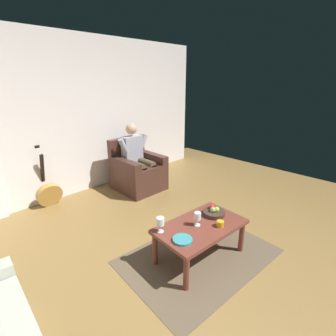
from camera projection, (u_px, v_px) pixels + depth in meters
The scene contains 12 objects.
ground_plane at pixel (228, 282), 2.53m from camera, with size 7.44×7.44×0.00m, color brown.
wall_back at pixel (70, 118), 4.16m from camera, with size 5.76×0.06×2.64m, color silver.
rug at pixel (199, 256), 2.90m from camera, with size 1.70×1.19×0.01m, color brown.
armchair at pixel (137, 172), 4.62m from camera, with size 0.76×0.81×0.92m.
person_seated at pixel (137, 155), 4.51m from camera, with size 0.63×0.62×1.20m.
coffee_table at pixel (200, 230), 2.78m from camera, with size 1.05×0.67×0.42m.
guitar at pixel (49, 193), 4.00m from camera, with size 0.39×0.34×0.98m.
wine_glass_near at pixel (160, 222), 2.60m from camera, with size 0.08×0.08×0.17m.
wine_glass_far at pixel (197, 217), 2.72m from camera, with size 0.07×0.07×0.16m.
fruit_bowl at pixel (214, 212), 2.96m from camera, with size 0.26×0.26×0.11m.
decorative_dish at pixel (182, 240), 2.49m from camera, with size 0.20×0.20×0.02m, color teal.
candle_jar at pixel (220, 224), 2.72m from camera, with size 0.08×0.08×0.07m, color orange.
Camera 1 is at (1.85, 0.98, 1.93)m, focal length 26.88 mm.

